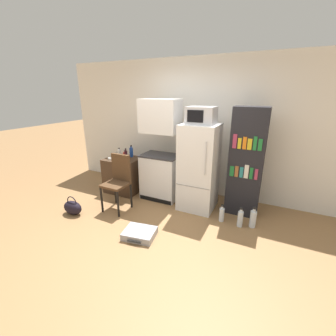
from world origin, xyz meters
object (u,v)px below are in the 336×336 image
object	(u,v)px
kitchen_hutch	(161,156)
water_bottle_back	(253,219)
side_table	(124,175)
bottle_blue_soda	(131,152)
bookshelf	(246,163)
bottle_wine_dark	(126,155)
refrigerator	(199,168)
water_bottle_front	(222,214)
handbag	(73,207)
water_bottle_middle	(240,218)
bottle_milk_white	(119,153)
bottle_amber_beer	(116,157)
chair	(119,178)
bottle_ketchup_red	(125,155)
bowl	(111,158)
suitcase_large_flat	(140,234)
microwave	(201,115)

from	to	relation	value
kitchen_hutch	water_bottle_back	distance (m)	1.95
side_table	bottle_blue_soda	size ratio (longest dim) A/B	2.92
bookshelf	bottle_blue_soda	bearing A→B (deg)	178.77
side_table	bottle_wine_dark	world-z (taller)	bottle_wine_dark
bottle_wine_dark	kitchen_hutch	bearing A→B (deg)	10.97
refrigerator	water_bottle_front	bearing A→B (deg)	-29.96
bottle_wine_dark	water_bottle_back	world-z (taller)	bottle_wine_dark
handbag	water_bottle_middle	xyz separation A→B (m)	(2.67, 0.87, 0.01)
bookshelf	bottle_milk_white	world-z (taller)	bookshelf
bottle_amber_beer	chair	xyz separation A→B (m)	(0.45, -0.52, -0.19)
bottle_ketchup_red	bowl	distance (m)	0.30
water_bottle_back	bottle_amber_beer	bearing A→B (deg)	177.37
water_bottle_front	side_table	bearing A→B (deg)	172.00
water_bottle_front	water_bottle_back	size ratio (longest dim) A/B	0.84
side_table	bottle_amber_beer	world-z (taller)	bottle_amber_beer
bottle_blue_soda	water_bottle_middle	distance (m)	2.52
side_table	bowl	size ratio (longest dim) A/B	5.59
bottle_wine_dark	water_bottle_middle	xyz separation A→B (m)	(2.31, -0.25, -0.68)
water_bottle_middle	suitcase_large_flat	bearing A→B (deg)	-144.16
bottle_wine_dark	handbag	world-z (taller)	bottle_wine_dark
microwave	suitcase_large_flat	distance (m)	2.08
bottle_amber_beer	water_bottle_back	world-z (taller)	bottle_amber_beer
bottle_ketchup_red	suitcase_large_flat	world-z (taller)	bottle_ketchup_red
refrigerator	water_bottle_front	distance (m)	0.88
kitchen_hutch	bottle_amber_beer	world-z (taller)	kitchen_hutch
kitchen_hutch	water_bottle_front	xyz separation A→B (m)	(1.31, -0.36, -0.74)
bottle_amber_beer	bottle_wine_dark	size ratio (longest dim) A/B	0.57
side_table	bottle_amber_beer	xyz separation A→B (m)	(-0.06, -0.13, 0.42)
bottle_wine_dark	bowl	xyz separation A→B (m)	(-0.33, -0.06, -0.09)
microwave	chair	size ratio (longest dim) A/B	0.46
bottle_blue_soda	handbag	xyz separation A→B (m)	(-0.30, -1.40, -0.69)
suitcase_large_flat	bottle_ketchup_red	bearing A→B (deg)	122.29
side_table	handbag	distance (m)	1.25
microwave	water_bottle_back	size ratio (longest dim) A/B	1.31
refrigerator	water_bottle_back	bearing A→B (deg)	-14.36
handbag	bookshelf	bearing A→B (deg)	27.28
bowl	water_bottle_back	distance (m)	2.89
refrigerator	side_table	bearing A→B (deg)	179.87
refrigerator	bottle_blue_soda	size ratio (longest dim) A/B	6.20
bowl	side_table	bearing A→B (deg)	37.33
bottle_milk_white	suitcase_large_flat	distance (m)	2.07
bottle_amber_beer	water_bottle_middle	distance (m)	2.61
kitchen_hutch	refrigerator	xyz separation A→B (m)	(0.79, -0.06, -0.11)
bowl	kitchen_hutch	bearing A→B (deg)	10.95
kitchen_hutch	bowl	bearing A→B (deg)	-169.05
bottle_amber_beer	suitcase_large_flat	bearing A→B (deg)	-41.87
bottle_milk_white	bottle_blue_soda	distance (m)	0.27
refrigerator	water_bottle_middle	bearing A→B (deg)	-21.79
side_table	kitchen_hutch	bearing A→B (deg)	3.89
bookshelf	handbag	world-z (taller)	bookshelf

